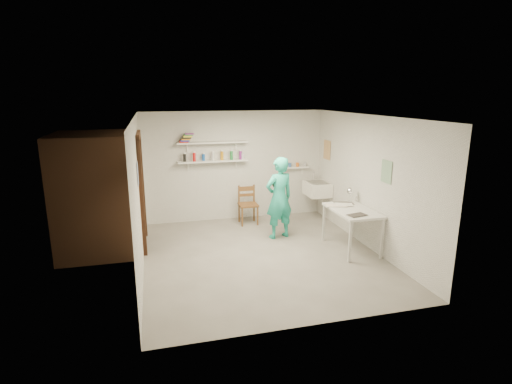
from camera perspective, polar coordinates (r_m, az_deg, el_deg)
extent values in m
cube|color=slate|center=(7.09, 0.83, -9.11)|extent=(4.00, 4.50, 0.02)
cube|color=silver|center=(6.53, 0.90, 10.83)|extent=(4.00, 4.50, 0.02)
cube|color=silver|center=(8.86, -3.06, 3.74)|extent=(4.00, 0.02, 2.40)
cube|color=silver|center=(4.66, 8.36, -5.83)|extent=(4.00, 0.02, 2.40)
cube|color=silver|center=(6.48, -16.53, -0.62)|extent=(0.02, 4.50, 2.40)
cube|color=silver|center=(7.49, 15.86, 1.34)|extent=(0.02, 4.50, 2.40)
cube|color=black|center=(7.55, -16.08, -0.14)|extent=(0.02, 0.90, 2.00)
cube|color=brown|center=(7.59, -21.46, -0.10)|extent=(1.40, 1.50, 2.10)
cube|color=brown|center=(7.37, -16.47, 7.81)|extent=(0.06, 1.05, 0.10)
cube|color=brown|center=(7.06, -15.99, -1.08)|extent=(0.06, 0.10, 2.00)
cube|color=brown|center=(8.03, -15.88, 0.71)|extent=(0.06, 0.10, 2.00)
cube|color=white|center=(8.62, -6.16, 4.41)|extent=(1.50, 0.22, 0.03)
cube|color=white|center=(8.56, -6.23, 7.05)|extent=(1.50, 0.22, 0.03)
cube|color=white|center=(9.15, 5.39, 3.52)|extent=(0.70, 0.14, 0.03)
cube|color=#334C7F|center=(6.45, -16.54, 2.51)|extent=(0.01, 0.28, 0.36)
cube|color=#995933|center=(8.99, 10.11, 5.95)|extent=(0.01, 0.34, 0.42)
cube|color=#3F724C|center=(6.96, 18.14, 2.77)|extent=(0.01, 0.30, 0.38)
cube|color=white|center=(8.96, 8.76, 0.44)|extent=(0.48, 0.60, 0.30)
imported|color=#23B096|center=(7.70, 3.32, -0.86)|extent=(0.66, 0.52, 1.60)
cylinder|color=beige|center=(7.85, 3.26, 1.43)|extent=(0.29, 0.11, 0.29)
cube|color=brown|center=(8.61, -1.12, -1.83)|extent=(0.40, 0.38, 0.85)
cube|color=silver|center=(7.42, 13.45, -5.22)|extent=(0.68, 1.13, 0.75)
sphere|color=white|center=(7.73, 13.36, 0.15)|extent=(0.14, 0.14, 0.14)
cylinder|color=black|center=(8.54, -10.17, 4.86)|extent=(0.06, 0.06, 0.17)
cylinder|color=red|center=(8.56, -8.83, 4.93)|extent=(0.06, 0.06, 0.17)
cylinder|color=blue|center=(8.58, -7.50, 5.00)|extent=(0.06, 0.06, 0.17)
cylinder|color=white|center=(8.61, -6.17, 5.07)|extent=(0.06, 0.06, 0.17)
cylinder|color=orange|center=(8.64, -4.86, 5.13)|extent=(0.06, 0.06, 0.17)
cylinder|color=#268C3F|center=(8.67, -3.55, 5.19)|extent=(0.06, 0.06, 0.17)
cylinder|color=#8C268C|center=(8.71, -2.26, 5.25)|extent=(0.06, 0.06, 0.17)
cube|color=red|center=(8.49, -10.27, 7.05)|extent=(0.18, 0.14, 0.03)
cube|color=#1933A5|center=(8.49, -10.14, 7.25)|extent=(0.18, 0.14, 0.03)
cube|color=orange|center=(8.49, -10.01, 7.44)|extent=(0.18, 0.14, 0.03)
cube|color=black|center=(8.49, -9.88, 7.64)|extent=(0.18, 0.14, 0.03)
cube|color=yellow|center=(8.49, -9.76, 7.83)|extent=(0.18, 0.14, 0.03)
cube|color=#338C4C|center=(8.49, -9.63, 8.03)|extent=(0.18, 0.14, 0.03)
cube|color=#8C3F8C|center=(8.49, -9.50, 8.22)|extent=(0.18, 0.14, 0.03)
cylinder|color=silver|center=(9.07, 4.17, 3.84)|extent=(0.07, 0.07, 0.09)
cylinder|color=#335999|center=(9.12, 4.99, 3.87)|extent=(0.07, 0.07, 0.09)
cylinder|color=orange|center=(9.16, 5.80, 3.91)|extent=(0.07, 0.07, 0.09)
cylinder|color=#999999|center=(9.21, 6.60, 3.94)|extent=(0.07, 0.07, 0.09)
cube|color=silver|center=(7.31, 13.62, -2.41)|extent=(0.30, 0.22, 0.00)
cube|color=#4C4742|center=(7.31, 13.62, -2.38)|extent=(0.30, 0.22, 0.00)
cube|color=beige|center=(7.31, 13.62, -2.35)|extent=(0.30, 0.22, 0.00)
cube|color=#383330|center=(7.31, 13.62, -2.32)|extent=(0.30, 0.22, 0.00)
cube|color=silver|center=(7.31, 13.62, -2.29)|extent=(0.30, 0.22, 0.00)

